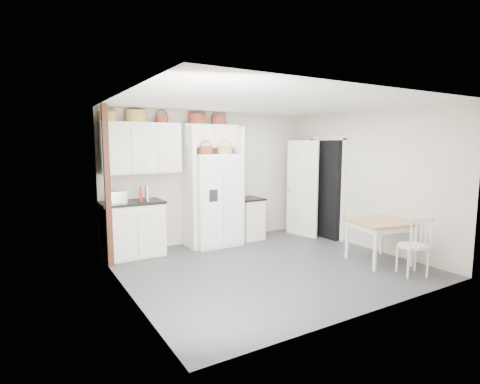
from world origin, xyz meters
TOP-DOWN VIEW (x-y plane):
  - floor at (0.00, 0.00)m, footprint 4.50×4.50m
  - ceiling at (0.00, 0.00)m, footprint 4.50×4.50m
  - wall_back at (0.00, 2.00)m, footprint 4.50×0.00m
  - wall_left at (-2.25, 0.00)m, footprint 0.00×4.00m
  - wall_right at (2.25, 0.00)m, footprint 0.00×4.00m
  - refrigerator at (-0.15, 1.65)m, footprint 0.92×0.74m
  - base_cab_left at (-1.74, 1.70)m, footprint 1.01×0.64m
  - base_cab_right at (0.69, 1.70)m, footprint 0.47×0.56m
  - dining_table at (1.70, -0.77)m, footprint 1.00×1.00m
  - windsor_chair at (1.62, -1.45)m, footprint 0.56×0.54m
  - counter_left at (-1.74, 1.70)m, footprint 1.05×0.68m
  - counter_right at (0.69, 1.70)m, footprint 0.51×0.60m
  - toaster at (-2.00, 1.61)m, footprint 0.29×0.17m
  - cookbook_red at (-1.60, 1.62)m, footprint 0.07×0.17m
  - cookbook_cream at (-1.49, 1.62)m, footprint 0.05×0.17m
  - basket_upper_a at (-2.05, 1.83)m, footprint 0.30×0.30m
  - basket_upper_b at (-1.57, 1.83)m, footprint 0.36×0.36m
  - basket_upper_c at (-1.10, 1.83)m, footprint 0.24×0.24m
  - basket_bridge_a at (-0.41, 1.83)m, footprint 0.34×0.34m
  - basket_bridge_b at (0.06, 1.83)m, footprint 0.31×0.31m
  - basket_fridge_a at (-0.36, 1.55)m, footprint 0.26×0.26m
  - basket_fridge_b at (0.04, 1.55)m, footprint 0.28×0.28m
  - upper_cabinet at (-1.50, 1.83)m, footprint 1.40×0.34m
  - bridge_cabinet at (-0.15, 1.83)m, footprint 1.12×0.34m
  - fridge_panel_left at (-0.66, 1.70)m, footprint 0.08×0.60m
  - fridge_panel_right at (0.36, 1.70)m, footprint 0.08×0.60m
  - trim_post at (-2.20, 1.35)m, footprint 0.09×0.09m
  - doorway_void at (2.16, 1.00)m, footprint 0.18×0.85m
  - door_slab at (1.80, 1.33)m, footprint 0.21×0.79m

SIDE VIEW (x-z plane):
  - floor at x=0.00m, z-range 0.00..0.00m
  - dining_table at x=1.70m, z-range 0.00..0.71m
  - base_cab_right at x=0.69m, z-range 0.00..0.82m
  - windsor_chair at x=1.62m, z-range 0.00..0.90m
  - base_cab_left at x=-1.74m, z-range 0.00..0.94m
  - counter_right at x=0.69m, z-range 0.82..0.86m
  - refrigerator at x=-0.15m, z-range 0.00..1.78m
  - counter_left at x=-1.74m, z-range 0.94..0.98m
  - doorway_void at x=2.16m, z-range 0.00..2.05m
  - door_slab at x=1.80m, z-range 0.00..2.05m
  - toaster at x=-2.00m, z-range 0.98..1.18m
  - cookbook_red at x=-1.60m, z-range 0.98..1.22m
  - cookbook_cream at x=-1.49m, z-range 0.98..1.23m
  - fridge_panel_left at x=-0.66m, z-range 0.00..2.30m
  - fridge_panel_right at x=0.36m, z-range 0.00..2.30m
  - wall_back at x=0.00m, z-range -0.95..3.55m
  - wall_left at x=-2.25m, z-range -0.70..3.30m
  - wall_right at x=2.25m, z-range -0.70..3.30m
  - trim_post at x=-2.20m, z-range 0.00..2.60m
  - basket_fridge_a at x=-0.36m, z-range 1.78..1.92m
  - basket_fridge_b at x=0.04m, z-range 1.78..1.93m
  - upper_cabinet at x=-1.50m, z-range 1.45..2.35m
  - bridge_cabinet at x=-0.15m, z-range 1.90..2.35m
  - basket_upper_c at x=-1.10m, z-range 2.35..2.49m
  - basket_upper_a at x=-2.05m, z-range 2.35..2.52m
  - basket_bridge_b at x=0.06m, z-range 2.35..2.53m
  - basket_bridge_a at x=-0.41m, z-range 2.35..2.54m
  - basket_upper_b at x=-1.57m, z-range 2.35..2.56m
  - ceiling at x=0.00m, z-range 2.60..2.60m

